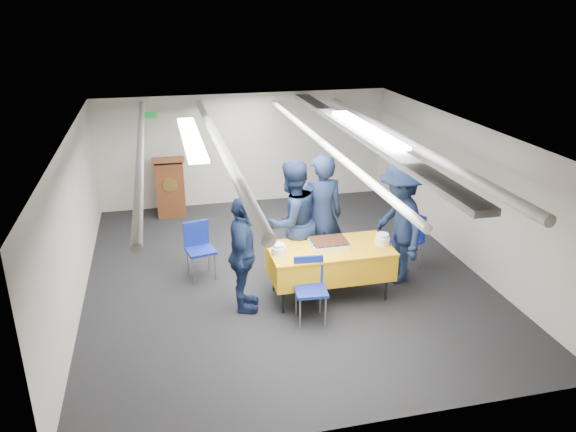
% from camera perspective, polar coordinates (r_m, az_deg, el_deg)
% --- Properties ---
extents(ground, '(7.00, 7.00, 0.00)m').
position_cam_1_polar(ground, '(8.97, -0.56, -5.83)').
color(ground, black).
rests_on(ground, ground).
extents(room_shell, '(6.00, 7.00, 2.30)m').
position_cam_1_polar(room_shell, '(8.71, -0.60, 6.12)').
color(room_shell, beige).
rests_on(room_shell, ground).
extents(serving_table, '(1.75, 0.90, 0.77)m').
position_cam_1_polar(serving_table, '(8.11, 4.25, -4.57)').
color(serving_table, black).
rests_on(serving_table, ground).
extents(sheet_cake, '(0.53, 0.41, 0.09)m').
position_cam_1_polar(sheet_cake, '(8.06, 4.18, -2.74)').
color(sheet_cake, white).
rests_on(sheet_cake, serving_table).
extents(plate_stack_left, '(0.20, 0.20, 0.16)m').
position_cam_1_polar(plate_stack_left, '(7.77, -0.95, -3.42)').
color(plate_stack_left, white).
rests_on(plate_stack_left, serving_table).
extents(plate_stack_right, '(0.22, 0.22, 0.16)m').
position_cam_1_polar(plate_stack_right, '(8.20, 9.56, -2.34)').
color(plate_stack_right, white).
rests_on(plate_stack_right, serving_table).
extents(podium, '(0.62, 0.53, 1.25)m').
position_cam_1_polar(podium, '(11.38, -11.91, 3.04)').
color(podium, brown).
rests_on(podium, ground).
extents(chair_near, '(0.46, 0.46, 0.87)m').
position_cam_1_polar(chair_near, '(7.58, 2.21, -6.74)').
color(chair_near, gray).
rests_on(chair_near, ground).
extents(chair_right, '(0.56, 0.56, 0.87)m').
position_cam_1_polar(chair_right, '(9.24, 12.32, -1.88)').
color(chair_right, gray).
rests_on(chair_right, ground).
extents(chair_left, '(0.50, 0.50, 0.87)m').
position_cam_1_polar(chair_left, '(8.82, -9.06, -2.78)').
color(chair_left, gray).
rests_on(chair_left, ground).
extents(sailor_a, '(0.72, 0.48, 1.95)m').
position_cam_1_polar(sailor_a, '(8.60, 3.35, 0.01)').
color(sailor_a, '#0E1832').
rests_on(sailor_a, ground).
extents(sailor_b, '(1.15, 1.05, 1.91)m').
position_cam_1_polar(sailor_b, '(8.39, 0.36, -0.65)').
color(sailor_b, '#0E1832').
rests_on(sailor_b, ground).
extents(sailor_c, '(0.60, 1.04, 1.66)m').
position_cam_1_polar(sailor_c, '(7.65, -4.62, -3.98)').
color(sailor_c, '#0E1832').
rests_on(sailor_c, ground).
extents(sailor_d, '(0.73, 1.22, 1.86)m').
position_cam_1_polar(sailor_d, '(8.60, 11.25, -0.70)').
color(sailor_d, '#0E1832').
rests_on(sailor_d, ground).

